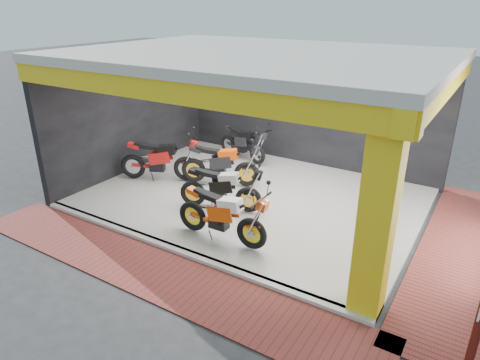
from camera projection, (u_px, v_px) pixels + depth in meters
name	position (u px, v px, depth m)	size (l,w,h in m)	color
ground	(208.00, 232.00, 9.50)	(80.00, 80.00, 0.00)	#2D2D30
showroom_floor	(253.00, 197.00, 11.05)	(8.00, 6.00, 0.10)	white
showroom_ceiling	(255.00, 55.00, 9.67)	(8.40, 6.40, 0.20)	beige
back_wall	(306.00, 109.00, 12.81)	(8.20, 0.20, 3.50)	black
left_wall	(132.00, 112.00, 12.39)	(0.20, 6.20, 3.50)	black
corner_column	(378.00, 216.00, 6.41)	(0.50, 0.50, 3.50)	yellow
header_beam_front	(169.00, 90.00, 7.44)	(8.40, 0.30, 0.40)	yellow
header_beam_right	(443.00, 86.00, 7.83)	(0.30, 6.40, 0.40)	yellow
floor_kerb	(178.00, 251.00, 8.68)	(8.00, 0.20, 0.10)	white
paver_front	(152.00, 271.00, 8.09)	(9.00, 1.40, 0.03)	maroon
paver_right	(456.00, 252.00, 8.71)	(1.40, 7.00, 0.03)	maroon
signpost	(479.00, 323.00, 4.82)	(0.10, 0.35, 2.51)	#5B140D
moto_hero	(252.00, 219.00, 8.38)	(2.25, 0.83, 1.37)	#E44809
moto_row_a	(249.00, 187.00, 9.88)	(2.14, 0.79, 1.31)	black
moto_row_b	(185.00, 157.00, 11.65)	(2.32, 0.86, 1.42)	red
moto_row_c	(247.00, 162.00, 11.29)	(2.28, 0.84, 1.39)	black
moto_row_d	(258.00, 145.00, 12.87)	(2.07, 0.77, 1.27)	black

